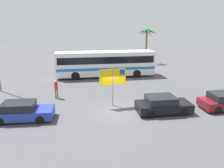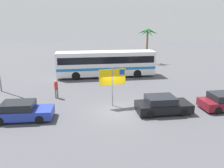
{
  "view_description": "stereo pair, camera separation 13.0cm",
  "coord_description": "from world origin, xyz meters",
  "views": [
    {
      "loc": [
        -3.15,
        -15.64,
        6.74
      ],
      "look_at": [
        -0.12,
        3.27,
        1.3
      ],
      "focal_mm": 35.29,
      "sensor_mm": 36.0,
      "label": 1
    },
    {
      "loc": [
        -3.03,
        -15.66,
        6.74
      ],
      "look_at": [
        -0.12,
        3.27,
        1.3
      ],
      "focal_mm": 35.29,
      "sensor_mm": 36.0,
      "label": 2
    }
  ],
  "objects": [
    {
      "name": "car_black",
      "position": [
        3.17,
        -0.74,
        0.64
      ],
      "size": [
        4.13,
        1.96,
        1.32
      ],
      "rotation": [
        0.0,
        0.0,
        -0.01
      ],
      "color": "black",
      "rests_on": "ground"
    },
    {
      "name": "pedestrian_near_sign",
      "position": [
        -5.13,
        3.93,
        1.01
      ],
      "size": [
        0.32,
        0.32,
        1.71
      ],
      "rotation": [
        0.0,
        0.0,
        2.06
      ],
      "color": "#706656",
      "rests_on": "ground"
    },
    {
      "name": "bus_front_coach",
      "position": [
        0.36,
        11.4,
        1.78
      ],
      "size": [
        12.16,
        2.54,
        3.17
      ],
      "color": "white",
      "rests_on": "ground"
    },
    {
      "name": "palm_tree_seaside",
      "position": [
        8.32,
        19.9,
        4.52
      ],
      "size": [
        3.58,
        3.69,
        5.68
      ],
      "color": "brown",
      "rests_on": "ground"
    },
    {
      "name": "ground",
      "position": [
        0.0,
        0.0,
        0.0
      ],
      "size": [
        120.0,
        120.0,
        0.0
      ],
      "primitive_type": "plane",
      "color": "#4C4C51"
    },
    {
      "name": "car_blue",
      "position": [
        -7.16,
        -0.41,
        0.64
      ],
      "size": [
        4.3,
        1.95,
        1.32
      ],
      "rotation": [
        0.0,
        0.0,
        -0.05
      ],
      "color": "#23389E",
      "rests_on": "ground"
    },
    {
      "name": "ferry_sign",
      "position": [
        -0.34,
        1.28,
        2.33
      ],
      "size": [
        2.19,
        0.37,
        3.2
      ],
      "rotation": [
        0.0,
        0.0,
        0.14
      ],
      "color": "gray",
      "rests_on": "ground"
    }
  ]
}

